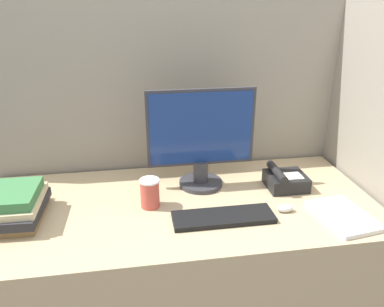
% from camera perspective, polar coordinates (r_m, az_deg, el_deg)
% --- Properties ---
extents(cubicle_panel_rear, '(2.07, 0.04, 1.58)m').
position_cam_1_polar(cubicle_panel_rear, '(1.97, -3.45, -0.96)').
color(cubicle_panel_rear, gray).
rests_on(cubicle_panel_rear, ground_plane).
extents(cubicle_panel_right, '(0.04, 0.82, 1.58)m').
position_cam_1_polar(cubicle_panel_right, '(1.92, 24.86, -3.82)').
color(cubicle_panel_right, gray).
rests_on(cubicle_panel_right, ground_plane).
extents(desk, '(1.67, 0.76, 0.77)m').
position_cam_1_polar(desk, '(1.83, -1.73, -18.00)').
color(desk, tan).
rests_on(desk, ground_plane).
extents(monitor, '(0.48, 0.20, 0.45)m').
position_cam_1_polar(monitor, '(1.67, 1.38, 1.93)').
color(monitor, '#333338').
rests_on(monitor, desk).
extents(keyboard, '(0.40, 0.13, 0.02)m').
position_cam_1_polar(keyboard, '(1.50, 4.79, -9.64)').
color(keyboard, black).
rests_on(keyboard, desk).
extents(mouse, '(0.07, 0.04, 0.03)m').
position_cam_1_polar(mouse, '(1.59, 14.04, -8.10)').
color(mouse, silver).
rests_on(mouse, desk).
extents(coffee_cup, '(0.08, 0.08, 0.12)m').
position_cam_1_polar(coffee_cup, '(1.57, -6.44, -6.02)').
color(coffee_cup, '#BF4C3F').
rests_on(coffee_cup, desk).
extents(book_stack, '(0.24, 0.31, 0.13)m').
position_cam_1_polar(book_stack, '(1.62, -25.50, -7.21)').
color(book_stack, olive).
rests_on(book_stack, desk).
extents(desk_telephone, '(0.17, 0.18, 0.10)m').
position_cam_1_polar(desk_telephone, '(1.77, 13.98, -3.91)').
color(desk_telephone, black).
rests_on(desk_telephone, desk).
extents(paper_pile, '(0.22, 0.29, 0.02)m').
position_cam_1_polar(paper_pile, '(1.62, 22.07, -8.78)').
color(paper_pile, white).
rests_on(paper_pile, desk).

